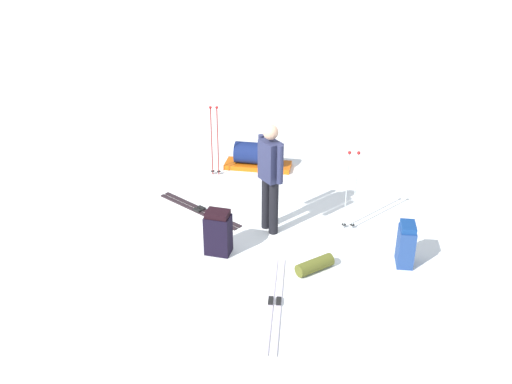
% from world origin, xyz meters
% --- Properties ---
extents(ground_plane, '(80.00, 80.00, 0.00)m').
position_xyz_m(ground_plane, '(0.00, 0.00, 0.00)').
color(ground_plane, white).
extents(skier_standing, '(0.48, 0.38, 1.70)m').
position_xyz_m(skier_standing, '(0.16, 0.17, 0.95)').
color(skier_standing, black).
rests_on(skier_standing, ground_plane).
extents(ski_pair_near, '(0.68, 1.89, 0.05)m').
position_xyz_m(ski_pair_near, '(0.82, -1.49, 0.01)').
color(ski_pair_near, silver).
rests_on(ski_pair_near, ground_plane).
extents(ski_pair_far, '(1.68, 0.76, 0.05)m').
position_xyz_m(ski_pair_far, '(-1.11, 0.33, 0.01)').
color(ski_pair_far, black).
rests_on(ski_pair_far, ground_plane).
extents(backpack_large_dark, '(0.38, 0.30, 0.67)m').
position_xyz_m(backpack_large_dark, '(-0.31, -0.68, 0.33)').
color(backpack_large_dark, black).
rests_on(backpack_large_dark, ground_plane).
extents(backpack_bright, '(0.29, 0.39, 0.63)m').
position_xyz_m(backpack_bright, '(2.20, -0.02, 0.31)').
color(backpack_bright, navy).
rests_on(backpack_bright, ground_plane).
extents(ski_poles_planted_near, '(0.18, 0.10, 1.30)m').
position_xyz_m(ski_poles_planted_near, '(-1.44, 1.70, 0.72)').
color(ski_poles_planted_near, maroon).
rests_on(ski_poles_planted_near, ground_plane).
extents(ski_poles_planted_far, '(0.19, 0.11, 1.28)m').
position_xyz_m(ski_poles_planted_far, '(1.26, 0.65, 0.71)').
color(ski_poles_planted_far, '#AFBABB').
rests_on(ski_poles_planted_far, ground_plane).
extents(gear_sled, '(1.29, 0.67, 0.49)m').
position_xyz_m(gear_sled, '(-0.82, 2.25, 0.22)').
color(gear_sled, '#E25D0E').
rests_on(gear_sled, ground_plane).
extents(sleeping_mat_rolled, '(0.47, 0.55, 0.18)m').
position_xyz_m(sleeping_mat_rolled, '(1.09, -0.63, 0.09)').
color(sleeping_mat_rolled, brown).
rests_on(sleeping_mat_rolled, ground_plane).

